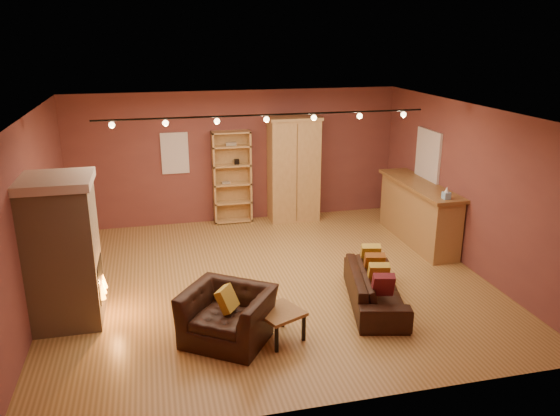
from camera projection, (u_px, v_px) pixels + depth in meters
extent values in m
plane|color=olive|center=(270.00, 281.00, 9.05)|extent=(7.00, 7.00, 0.00)
plane|color=brown|center=(269.00, 111.00, 8.20)|extent=(7.00, 7.00, 0.00)
cube|color=brown|center=(237.00, 157.00, 11.63)|extent=(7.00, 0.02, 2.80)
cube|color=brown|center=(33.00, 217.00, 7.85)|extent=(0.02, 6.50, 2.80)
cube|color=brown|center=(468.00, 186.00, 9.40)|extent=(0.02, 6.50, 2.80)
cube|color=tan|center=(63.00, 256.00, 7.52)|extent=(0.90, 0.90, 2.00)
cube|color=beige|center=(54.00, 181.00, 7.19)|extent=(0.98, 0.98, 0.12)
cube|color=black|center=(98.00, 279.00, 7.73)|extent=(0.10, 0.65, 0.55)
cone|color=orange|center=(103.00, 286.00, 7.78)|extent=(0.10, 0.10, 0.22)
cube|color=white|center=(175.00, 153.00, 11.28)|extent=(0.56, 0.04, 0.86)
cube|color=tan|center=(231.00, 176.00, 11.71)|extent=(0.81, 0.04, 1.98)
cube|color=tan|center=(214.00, 179.00, 11.50)|extent=(0.04, 0.32, 1.98)
cube|color=tan|center=(250.00, 177.00, 11.67)|extent=(0.04, 0.32, 1.98)
cube|color=gray|center=(226.00, 183.00, 11.58)|extent=(0.18, 0.12, 0.05)
cube|color=black|center=(237.00, 162.00, 11.50)|extent=(0.10, 0.10, 0.12)
cube|color=tan|center=(233.00, 220.00, 11.87)|extent=(0.81, 0.32, 0.04)
cube|color=tan|center=(233.00, 202.00, 11.75)|extent=(0.81, 0.32, 0.04)
cube|color=tan|center=(232.00, 184.00, 11.62)|extent=(0.81, 0.32, 0.03)
cube|color=tan|center=(232.00, 165.00, 11.50)|extent=(0.81, 0.32, 0.04)
cube|color=tan|center=(231.00, 146.00, 11.37)|extent=(0.81, 0.32, 0.04)
cube|color=tan|center=(231.00, 132.00, 11.28)|extent=(0.81, 0.32, 0.04)
cube|color=tan|center=(294.00, 171.00, 11.72)|extent=(1.05, 0.57, 2.20)
cube|color=olive|center=(297.00, 174.00, 11.46)|extent=(0.02, 0.01, 2.10)
cube|color=tan|center=(294.00, 118.00, 11.37)|extent=(1.11, 0.63, 0.06)
cube|color=#AA834E|center=(418.00, 214.00, 10.61)|extent=(0.53, 2.35, 1.12)
cube|color=olive|center=(421.00, 185.00, 10.43)|extent=(0.65, 2.47, 0.06)
cube|color=#89BBDB|center=(446.00, 195.00, 9.44)|extent=(0.13, 0.13, 0.12)
cone|color=white|center=(447.00, 189.00, 9.41)|extent=(0.08, 0.08, 0.10)
cube|color=white|center=(428.00, 155.00, 10.61)|extent=(0.05, 0.90, 1.00)
imported|color=black|center=(375.00, 282.00, 8.17)|extent=(0.96, 1.94, 0.73)
cube|color=maroon|center=(383.00, 285.00, 7.58)|extent=(0.34, 0.29, 0.36)
cube|color=gold|center=(378.00, 273.00, 7.93)|extent=(0.34, 0.29, 0.36)
cube|color=brown|center=(374.00, 263.00, 8.28)|extent=(0.34, 0.29, 0.36)
cube|color=gold|center=(370.00, 254.00, 8.63)|extent=(0.34, 0.29, 0.36)
imported|color=black|center=(227.00, 307.00, 7.18)|extent=(1.31, 1.21, 0.96)
cube|color=gold|center=(227.00, 299.00, 7.14)|extent=(0.36, 0.38, 0.34)
cube|color=olive|center=(280.00, 312.00, 7.23)|extent=(0.72, 0.72, 0.05)
cube|color=black|center=(267.00, 337.00, 7.03)|extent=(0.05, 0.05, 0.36)
cube|color=black|center=(301.00, 333.00, 7.13)|extent=(0.05, 0.05, 0.36)
cube|color=black|center=(260.00, 320.00, 7.45)|extent=(0.05, 0.05, 0.36)
cube|color=black|center=(292.00, 316.00, 7.56)|extent=(0.05, 0.05, 0.36)
cylinder|color=black|center=(266.00, 115.00, 8.40)|extent=(5.20, 0.03, 0.03)
sphere|color=#FFD88C|center=(112.00, 125.00, 7.92)|extent=(0.09, 0.09, 0.09)
sphere|color=#FFD88C|center=(165.00, 123.00, 8.09)|extent=(0.09, 0.09, 0.09)
sphere|color=#FFD88C|center=(217.00, 121.00, 8.26)|extent=(0.09, 0.09, 0.09)
sphere|color=#FFD88C|center=(266.00, 119.00, 8.43)|extent=(0.09, 0.09, 0.09)
sphere|color=#FFD88C|center=(314.00, 118.00, 8.60)|extent=(0.09, 0.09, 0.09)
sphere|color=#FFD88C|center=(360.00, 116.00, 8.77)|extent=(0.09, 0.09, 0.09)
sphere|color=#FFD88C|center=(404.00, 114.00, 8.94)|extent=(0.09, 0.09, 0.09)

